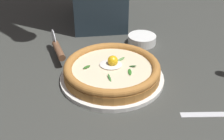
% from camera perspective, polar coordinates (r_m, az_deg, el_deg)
% --- Properties ---
extents(ground_plane, '(2.40, 2.40, 0.03)m').
position_cam_1_polar(ground_plane, '(0.88, -2.30, -1.46)').
color(ground_plane, '#3B3D39').
rests_on(ground_plane, ground).
extents(pizza_plate, '(0.30, 0.30, 0.01)m').
position_cam_1_polar(pizza_plate, '(0.84, 0.00, -1.51)').
color(pizza_plate, white).
rests_on(pizza_plate, ground).
extents(pizza, '(0.28, 0.28, 0.06)m').
position_cam_1_polar(pizza, '(0.82, 0.00, 0.11)').
color(pizza, '#AF7233').
rests_on(pizza, pizza_plate).
extents(side_bowl, '(0.10, 0.10, 0.03)m').
position_cam_1_polar(side_bowl, '(1.04, 6.00, 6.07)').
color(side_bowl, white).
rests_on(side_bowl, ground).
extents(pizza_cutter, '(0.09, 0.15, 0.08)m').
position_cam_1_polar(pizza_cutter, '(0.94, -10.87, 4.40)').
color(pizza_cutter, silver).
rests_on(pizza_cutter, ground).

